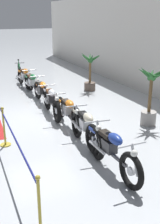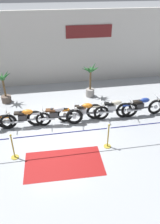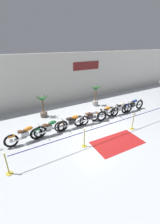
{
  "view_description": "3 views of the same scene",
  "coord_description": "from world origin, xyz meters",
  "px_view_note": "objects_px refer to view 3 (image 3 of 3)",
  "views": [
    {
      "loc": [
        8.79,
        -2.2,
        3.25
      ],
      "look_at": [
        1.31,
        0.97,
        0.41
      ],
      "focal_mm": 45.0,
      "sensor_mm": 36.0,
      "label": 1
    },
    {
      "loc": [
        -0.31,
        -7.67,
        5.6
      ],
      "look_at": [
        1.15,
        0.59,
        0.47
      ],
      "focal_mm": 35.0,
      "sensor_mm": 36.0,
      "label": 2
    },
    {
      "loc": [
        -4.96,
        -6.77,
        4.91
      ],
      "look_at": [
        -0.41,
        1.15,
        0.67
      ],
      "focal_mm": 24.0,
      "sensor_mm": 36.0,
      "label": 3
    }
  ],
  "objects_px": {
    "motorcycle_orange_2": "(73,122)",
    "motorcycle_cream_5": "(120,109)",
    "potted_palm_right_of_row": "(96,95)",
    "motorcycle_green_1": "(50,128)",
    "stanchion_mid_left": "(84,141)",
    "motorcycle_orange_4": "(105,112)",
    "stanchion_mid_right": "(133,124)",
    "potted_palm_left_of_row": "(43,106)",
    "motorcycle_blue_6": "(133,105)",
    "floor_banner": "(117,142)",
    "stanchion_far_left": "(88,133)",
    "motorcycle_orange_0": "(26,135)",
    "motorcycle_silver_3": "(91,117)"
  },
  "relations": [
    {
      "from": "motorcycle_orange_4",
      "to": "potted_palm_right_of_row",
      "type": "relative_size",
      "value": 1.25
    },
    {
      "from": "motorcycle_orange_2",
      "to": "stanchion_far_left",
      "type": "height_order",
      "value": "stanchion_far_left"
    },
    {
      "from": "motorcycle_cream_5",
      "to": "motorcycle_blue_6",
      "type": "distance_m",
      "value": 1.35
    },
    {
      "from": "motorcycle_orange_4",
      "to": "stanchion_mid_right",
      "type": "bearing_deg",
      "value": -73.8
    },
    {
      "from": "motorcycle_green_1",
      "to": "stanchion_mid_left",
      "type": "height_order",
      "value": "stanchion_mid_left"
    },
    {
      "from": "motorcycle_silver_3",
      "to": "motorcycle_blue_6",
      "type": "distance_m",
      "value": 4.0
    },
    {
      "from": "stanchion_far_left",
      "to": "motorcycle_cream_5",
      "type": "bearing_deg",
      "value": 25.75
    },
    {
      "from": "motorcycle_green_1",
      "to": "motorcycle_orange_4",
      "type": "bearing_deg",
      "value": 1.24
    },
    {
      "from": "motorcycle_green_1",
      "to": "stanchion_mid_left",
      "type": "distance_m",
      "value": 2.21
    },
    {
      "from": "stanchion_far_left",
      "to": "stanchion_mid_right",
      "type": "height_order",
      "value": "same"
    },
    {
      "from": "potted_palm_right_of_row",
      "to": "stanchion_far_left",
      "type": "height_order",
      "value": "potted_palm_right_of_row"
    },
    {
      "from": "motorcycle_orange_0",
      "to": "motorcycle_orange_2",
      "type": "distance_m",
      "value": 2.8
    },
    {
      "from": "motorcycle_silver_3",
      "to": "potted_palm_right_of_row",
      "type": "distance_m",
      "value": 3.28
    },
    {
      "from": "motorcycle_orange_0",
      "to": "floor_banner",
      "type": "xyz_separation_m",
      "value": [
        4.22,
        -2.49,
        -0.47
      ]
    },
    {
      "from": "motorcycle_orange_0",
      "to": "stanchion_mid_left",
      "type": "xyz_separation_m",
      "value": [
        2.48,
        -1.87,
        -0.12
      ]
    },
    {
      "from": "motorcycle_orange_2",
      "to": "motorcycle_cream_5",
      "type": "height_order",
      "value": "motorcycle_cream_5"
    },
    {
      "from": "motorcycle_orange_4",
      "to": "stanchion_mid_left",
      "type": "relative_size",
      "value": 2.26
    },
    {
      "from": "motorcycle_orange_4",
      "to": "potted_palm_left_of_row",
      "type": "xyz_separation_m",
      "value": [
        -3.67,
        2.43,
        0.39
      ]
    },
    {
      "from": "motorcycle_cream_5",
      "to": "potted_palm_right_of_row",
      "type": "height_order",
      "value": "potted_palm_right_of_row"
    },
    {
      "from": "motorcycle_silver_3",
      "to": "motorcycle_blue_6",
      "type": "xyz_separation_m",
      "value": [
        4.0,
        0.08,
        0.01
      ]
    },
    {
      "from": "motorcycle_orange_0",
      "to": "motorcycle_orange_4",
      "type": "height_order",
      "value": "motorcycle_orange_0"
    },
    {
      "from": "motorcycle_green_1",
      "to": "motorcycle_orange_4",
      "type": "distance_m",
      "value": 4.08
    },
    {
      "from": "motorcycle_orange_2",
      "to": "motorcycle_orange_4",
      "type": "height_order",
      "value": "motorcycle_orange_4"
    },
    {
      "from": "motorcycle_orange_2",
      "to": "stanchion_mid_right",
      "type": "bearing_deg",
      "value": -30.93
    },
    {
      "from": "motorcycle_blue_6",
      "to": "potted_palm_left_of_row",
      "type": "distance_m",
      "value": 6.85
    },
    {
      "from": "floor_banner",
      "to": "potted_palm_left_of_row",
      "type": "bearing_deg",
      "value": 118.07
    },
    {
      "from": "motorcycle_orange_2",
      "to": "potted_palm_right_of_row",
      "type": "bearing_deg",
      "value": 34.82
    },
    {
      "from": "motorcycle_orange_4",
      "to": "motorcycle_blue_6",
      "type": "bearing_deg",
      "value": -0.93
    },
    {
      "from": "motorcycle_cream_5",
      "to": "motorcycle_green_1",
      "type": "bearing_deg",
      "value": -179.28
    },
    {
      "from": "motorcycle_blue_6",
      "to": "stanchion_mid_left",
      "type": "bearing_deg",
      "value": -161.1
    },
    {
      "from": "motorcycle_orange_4",
      "to": "stanchion_far_left",
      "type": "xyz_separation_m",
      "value": [
        -2.69,
        -1.97,
        0.27
      ]
    },
    {
      "from": "motorcycle_orange_0",
      "to": "motorcycle_orange_2",
      "type": "relative_size",
      "value": 0.96
    },
    {
      "from": "motorcycle_cream_5",
      "to": "potted_palm_right_of_row",
      "type": "xyz_separation_m",
      "value": [
        -0.53,
        2.35,
        0.47
      ]
    },
    {
      "from": "motorcycle_orange_2",
      "to": "potted_palm_left_of_row",
      "type": "relative_size",
      "value": 1.34
    },
    {
      "from": "motorcycle_orange_2",
      "to": "motorcycle_blue_6",
      "type": "distance_m",
      "value": 5.33
    },
    {
      "from": "motorcycle_orange_4",
      "to": "stanchion_mid_right",
      "type": "relative_size",
      "value": 2.26
    },
    {
      "from": "motorcycle_green_1",
      "to": "stanchion_mid_right",
      "type": "distance_m",
      "value": 5.02
    },
    {
      "from": "motorcycle_silver_3",
      "to": "potted_palm_right_of_row",
      "type": "relative_size",
      "value": 1.29
    },
    {
      "from": "motorcycle_orange_0",
      "to": "stanchion_mid_left",
      "type": "height_order",
      "value": "stanchion_mid_left"
    },
    {
      "from": "stanchion_mid_left",
      "to": "stanchion_mid_right",
      "type": "height_order",
      "value": "same"
    },
    {
      "from": "potted_palm_right_of_row",
      "to": "stanchion_far_left",
      "type": "bearing_deg",
      "value": -129.26
    },
    {
      "from": "stanchion_far_left",
      "to": "motorcycle_orange_4",
      "type": "bearing_deg",
      "value": 36.25
    },
    {
      "from": "motorcycle_orange_0",
      "to": "motorcycle_green_1",
      "type": "distance_m",
      "value": 1.33
    },
    {
      "from": "stanchion_mid_right",
      "to": "motorcycle_green_1",
      "type": "bearing_deg",
      "value": 157.93
    },
    {
      "from": "potted_palm_left_of_row",
      "to": "stanchion_mid_right",
      "type": "bearing_deg",
      "value": -46.05
    },
    {
      "from": "motorcycle_orange_2",
      "to": "motorcycle_blue_6",
      "type": "relative_size",
      "value": 0.99
    },
    {
      "from": "motorcycle_silver_3",
      "to": "stanchion_mid_left",
      "type": "height_order",
      "value": "stanchion_mid_left"
    },
    {
      "from": "motorcycle_orange_2",
      "to": "motorcycle_cream_5",
      "type": "relative_size",
      "value": 0.97
    },
    {
      "from": "motorcycle_cream_5",
      "to": "floor_banner",
      "type": "relative_size",
      "value": 0.88
    },
    {
      "from": "motorcycle_blue_6",
      "to": "stanchion_mid_right",
      "type": "bearing_deg",
      "value": -137.88
    }
  ]
}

